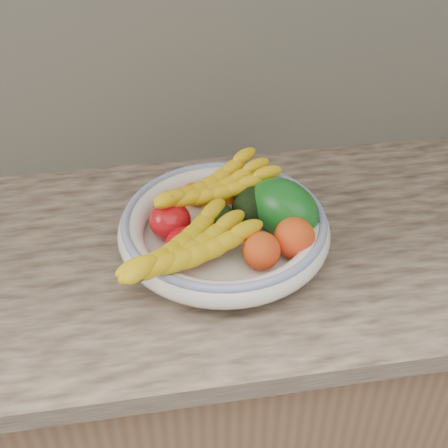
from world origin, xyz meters
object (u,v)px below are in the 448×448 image
Objects in this scene: fruit_bowl at (224,229)px; green_mango at (284,208)px; banana_bunch_back at (215,191)px; banana_bunch_front at (187,253)px.

fruit_bowl is 0.12m from green_mango.
banana_bunch_back reaches higher than banana_bunch_front.
banana_bunch_front is (-0.07, -0.16, -0.01)m from banana_bunch_back.
banana_bunch_front reaches higher than fruit_bowl.
fruit_bowl is 2.62× the size of green_mango.
banana_bunch_front is at bearing -139.62° from banana_bunch_back.
banana_bunch_back is at bearing 118.79° from green_mango.
banana_bunch_front is at bearing -130.05° from fruit_bowl.
banana_bunch_back reaches higher than fruit_bowl.
fruit_bowl is 0.13m from banana_bunch_front.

